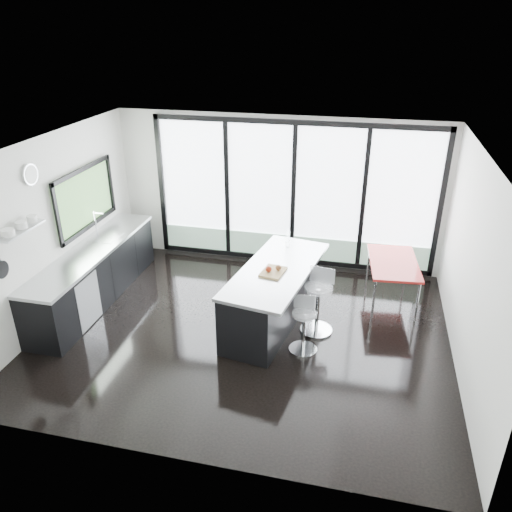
% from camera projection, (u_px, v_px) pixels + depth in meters
% --- Properties ---
extents(floor, '(6.00, 5.00, 0.00)m').
position_uv_depth(floor, '(245.00, 332.00, 7.57)').
color(floor, black).
rests_on(floor, ground).
extents(ceiling, '(6.00, 5.00, 0.00)m').
position_uv_depth(ceiling, '(243.00, 149.00, 6.35)').
color(ceiling, white).
rests_on(ceiling, wall_back).
extents(wall_back, '(6.00, 0.09, 2.80)m').
position_uv_depth(wall_back, '(292.00, 201.00, 9.12)').
color(wall_back, beige).
rests_on(wall_back, ground).
extents(wall_front, '(6.00, 0.00, 2.80)m').
position_uv_depth(wall_front, '(180.00, 355.00, 4.77)').
color(wall_front, beige).
rests_on(wall_front, ground).
extents(wall_left, '(0.26, 5.00, 2.80)m').
position_uv_depth(wall_left, '(63.00, 213.00, 7.73)').
color(wall_left, beige).
rests_on(wall_left, ground).
extents(wall_right, '(0.00, 5.00, 2.80)m').
position_uv_depth(wall_right, '(472.00, 271.00, 6.35)').
color(wall_right, beige).
rests_on(wall_right, ground).
extents(counter_cabinets, '(0.69, 3.24, 1.36)m').
position_uv_depth(counter_cabinets, '(95.00, 274.00, 8.26)').
color(counter_cabinets, black).
rests_on(counter_cabinets, floor).
extents(island, '(1.34, 2.45, 1.23)m').
position_uv_depth(island, '(272.00, 294.00, 7.63)').
color(island, black).
rests_on(island, floor).
extents(bar_stool_near, '(0.46, 0.46, 0.64)m').
position_uv_depth(bar_stool_near, '(304.00, 331.00, 7.02)').
color(bar_stool_near, silver).
rests_on(bar_stool_near, floor).
extents(bar_stool_far, '(0.56, 0.56, 0.77)m').
position_uv_depth(bar_stool_far, '(317.00, 309.00, 7.43)').
color(bar_stool_far, silver).
rests_on(bar_stool_far, floor).
extents(red_table, '(0.88, 1.40, 0.71)m').
position_uv_depth(red_table, '(391.00, 281.00, 8.28)').
color(red_table, maroon).
rests_on(red_table, floor).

